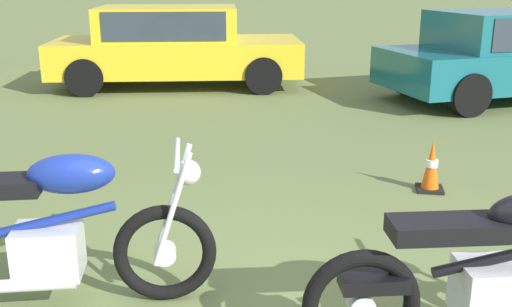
# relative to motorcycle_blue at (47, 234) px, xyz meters

# --- Properties ---
(motorcycle_blue) EXTENTS (2.06, 0.89, 1.02)m
(motorcycle_blue) POSITION_rel_motorcycle_blue_xyz_m (0.00, 0.00, 0.00)
(motorcycle_blue) COLOR black
(motorcycle_blue) RESTS_ON ground
(motorcycle_black) EXTENTS (2.03, 0.84, 1.02)m
(motorcycle_black) POSITION_rel_motorcycle_blue_xyz_m (2.62, -0.06, -0.02)
(motorcycle_black) COLOR black
(motorcycle_black) RESTS_ON ground
(car_yellow) EXTENTS (4.70, 2.74, 1.43)m
(car_yellow) POSITION_rel_motorcycle_blue_xyz_m (-1.43, 7.49, 0.30)
(car_yellow) COLOR gold
(car_yellow) RESTS_ON ground
(traffic_cone) EXTENTS (0.25, 0.25, 0.50)m
(traffic_cone) POSITION_rel_motorcycle_blue_xyz_m (2.59, 2.55, -0.27)
(traffic_cone) COLOR #EA590F
(traffic_cone) RESTS_ON ground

